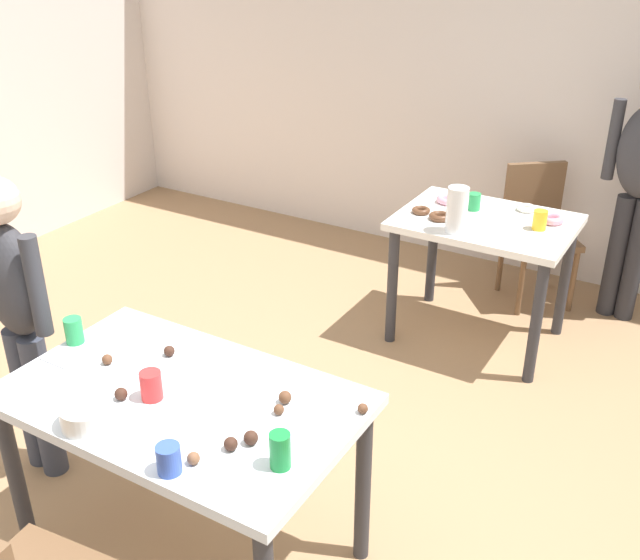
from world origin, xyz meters
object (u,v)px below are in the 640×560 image
object	(u,v)px
dining_table_far	(484,240)
pitcher_far	(457,210)
dining_table_near	(182,418)
mixing_bowl	(87,415)
chair_far_table	(537,225)
person_girl_near	(17,309)
soda_can	(280,451)

from	to	relation	value
dining_table_far	pitcher_far	bearing A→B (deg)	-107.36
dining_table_near	dining_table_far	size ratio (longest dim) A/B	1.33
mixing_bowl	dining_table_far	bearing A→B (deg)	77.78
chair_far_table	person_girl_near	bearing A→B (deg)	-116.74
dining_table_far	soda_can	bearing A→B (deg)	-86.55
chair_far_table	person_girl_near	size ratio (longest dim) A/B	0.63
pitcher_far	dining_table_far	bearing A→B (deg)	72.64
soda_can	dining_table_near	bearing A→B (deg)	165.67
dining_table_far	chair_far_table	size ratio (longest dim) A/B	1.09
person_girl_near	dining_table_far	bearing A→B (deg)	58.39
mixing_bowl	soda_can	bearing A→B (deg)	12.82
chair_far_table	soda_can	xyz separation A→B (m)	(0.02, -2.96, 0.31)
dining_table_near	chair_far_table	distance (m)	2.88
mixing_bowl	pitcher_far	distance (m)	2.21
chair_far_table	pitcher_far	bearing A→B (deg)	-101.78
person_girl_near	mixing_bowl	xyz separation A→B (m)	(0.75, -0.34, -0.02)
dining_table_near	dining_table_far	bearing A→B (deg)	80.19
dining_table_near	dining_table_far	world-z (taller)	same
chair_far_table	soda_can	bearing A→B (deg)	-89.63
dining_table_far	soda_can	distance (m)	2.28
chair_far_table	pitcher_far	xyz separation A→B (m)	(-0.20, -0.95, 0.38)
chair_far_table	dining_table_near	bearing A→B (deg)	-99.77
dining_table_near	person_girl_near	world-z (taller)	person_girl_near
soda_can	pitcher_far	world-z (taller)	pitcher_far
dining_table_near	pitcher_far	bearing A→B (deg)	81.26
pitcher_far	person_girl_near	bearing A→B (deg)	-123.37
dining_table_far	person_girl_near	xyz separation A→B (m)	(-1.28, -2.08, 0.19)
person_girl_near	mixing_bowl	distance (m)	0.83
pitcher_far	soda_can	bearing A→B (deg)	-83.81
chair_far_table	pitcher_far	world-z (taller)	pitcher_far
soda_can	mixing_bowl	bearing A→B (deg)	-167.18
chair_far_table	mixing_bowl	xyz separation A→B (m)	(-0.64, -3.11, 0.29)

